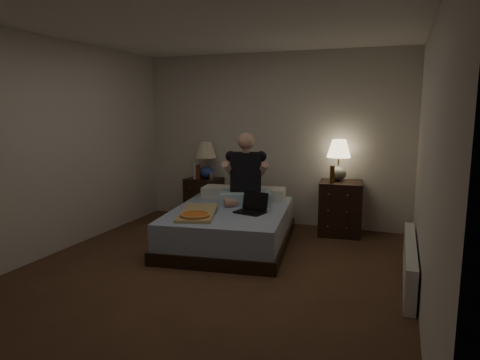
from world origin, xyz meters
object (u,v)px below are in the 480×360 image
at_px(nightstand_right, 340,208).
at_px(laptop, 250,203).
at_px(lamp_left, 206,160).
at_px(person, 246,169).
at_px(bed, 230,227).
at_px(water_bottle, 195,171).
at_px(radiator, 410,262).
at_px(soda_can, 211,176).
at_px(lamp_right, 338,160).
at_px(beer_bottle_left, 198,172).
at_px(beer_bottle_right, 332,174).
at_px(nightstand_left, 204,199).
at_px(pizza_box, 195,216).

distance_m(nightstand_right, laptop, 1.43).
xyz_separation_m(lamp_left, person, (0.90, -0.69, 0.01)).
distance_m(bed, laptop, 0.48).
xyz_separation_m(water_bottle, radiator, (3.05, -1.42, -0.56)).
distance_m(soda_can, laptop, 1.51).
distance_m(lamp_right, beer_bottle_left, 2.07).
distance_m(lamp_left, beer_bottle_left, 0.23).
bearing_deg(laptop, lamp_right, 66.48).
bearing_deg(beer_bottle_left, radiator, -24.94).
xyz_separation_m(bed, laptop, (0.30, -0.11, 0.35)).
relative_size(lamp_left, laptop, 1.65).
height_order(bed, beer_bottle_right, beer_bottle_right).
distance_m(soda_can, radiator, 3.21).
xyz_separation_m(nightstand_left, lamp_left, (0.04, 0.00, 0.60)).
height_order(lamp_right, laptop, lamp_right).
height_order(lamp_left, person, person).
height_order(nightstand_right, beer_bottle_left, beer_bottle_left).
bearing_deg(laptop, beer_bottle_right, 61.51).
height_order(nightstand_right, pizza_box, nightstand_right).
xyz_separation_m(lamp_right, person, (-1.10, -0.67, -0.08)).
relative_size(water_bottle, soda_can, 2.50).
relative_size(lamp_left, person, 0.60).
xyz_separation_m(nightstand_right, soda_can, (-1.94, 0.05, 0.33)).
height_order(lamp_left, soda_can, lamp_left).
xyz_separation_m(nightstand_right, lamp_right, (-0.06, 0.08, 0.64)).
bearing_deg(beer_bottle_left, soda_can, 28.11).
distance_m(soda_can, person, 1.04).
height_order(beer_bottle_left, person, person).
distance_m(person, radiator, 2.31).
height_order(nightstand_left, water_bottle, water_bottle).
bearing_deg(laptop, bed, 173.92).
xyz_separation_m(water_bottle, laptop, (1.26, -1.06, -0.18)).
bearing_deg(lamp_right, lamp_left, 179.35).
bearing_deg(person, bed, -118.44).
bearing_deg(bed, laptop, -27.63).
xyz_separation_m(nightstand_right, beer_bottle_right, (-0.10, -0.15, 0.48)).
xyz_separation_m(lamp_left, radiator, (2.92, -1.53, -0.72)).
bearing_deg(radiator, water_bottle, 155.00).
height_order(lamp_right, pizza_box, lamp_right).
relative_size(lamp_right, pizza_box, 0.74).
bearing_deg(lamp_right, bed, -138.46).
height_order(water_bottle, radiator, water_bottle).
height_order(bed, laptop, laptop).
height_order(lamp_left, laptop, lamp_left).
bearing_deg(water_bottle, pizza_box, -63.72).
height_order(bed, radiator, bed).
bearing_deg(person, nightstand_right, 10.01).
relative_size(lamp_right, soda_can, 5.60).
distance_m(bed, radiator, 2.15).
xyz_separation_m(water_bottle, pizza_box, (0.77, -1.56, -0.26)).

